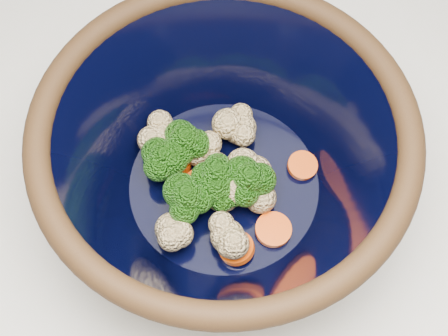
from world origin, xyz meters
name	(u,v)px	position (x,y,z in m)	size (l,w,h in m)	color
counter	(295,313)	(0.00, 0.00, 0.45)	(1.20, 1.20, 0.90)	silver
mixing_bowl	(224,161)	(-0.12, 0.01, 0.98)	(0.32, 0.32, 0.14)	black
vegetable_pile	(214,175)	(-0.12, 0.01, 0.96)	(0.17, 0.15, 0.06)	#608442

